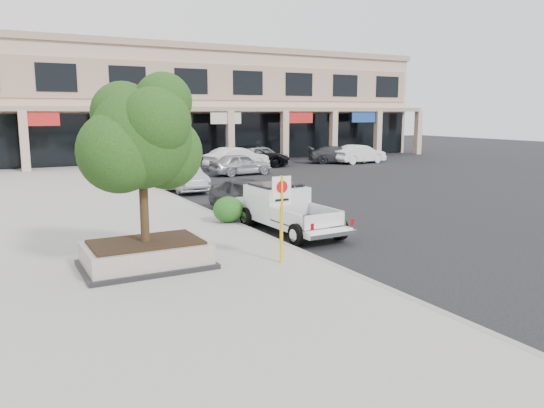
{
  "coord_description": "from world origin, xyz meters",
  "views": [
    {
      "loc": [
        -9.28,
        -12.06,
        4.06
      ],
      "look_at": [
        -1.97,
        1.5,
        1.39
      ],
      "focal_mm": 35.0,
      "sensor_mm": 36.0,
      "label": 1
    }
  ],
  "objects_px": {
    "curb_car_c": "(164,172)",
    "lot_car_f": "(360,154)",
    "planter": "(146,254)",
    "lot_car_a": "(241,164)",
    "curb_car_a": "(251,197)",
    "no_parking_sign": "(282,207)",
    "pickup_truck": "(290,210)",
    "curb_car_d": "(134,159)",
    "lot_car_c": "(338,155)",
    "lot_car_d": "(252,156)",
    "lot_car_b": "(237,159)",
    "curb_car_b": "(184,177)",
    "planter_tree": "(145,139)",
    "lot_car_e": "(260,156)"
  },
  "relations": [
    {
      "from": "no_parking_sign",
      "to": "curb_car_a",
      "type": "distance_m",
      "value": 7.42
    },
    {
      "from": "no_parking_sign",
      "to": "lot_car_b",
      "type": "xyz_separation_m",
      "value": [
        9.09,
        22.7,
        -0.83
      ]
    },
    {
      "from": "no_parking_sign",
      "to": "lot_car_f",
      "type": "bearing_deg",
      "value": 48.52
    },
    {
      "from": "lot_car_d",
      "to": "lot_car_e",
      "type": "relative_size",
      "value": 1.2
    },
    {
      "from": "curb_car_c",
      "to": "lot_car_a",
      "type": "height_order",
      "value": "curb_car_c"
    },
    {
      "from": "no_parking_sign",
      "to": "lot_car_e",
      "type": "xyz_separation_m",
      "value": [
        11.63,
        23.95,
        -0.83
      ]
    },
    {
      "from": "curb_car_d",
      "to": "lot_car_d",
      "type": "bearing_deg",
      "value": -7.0
    },
    {
      "from": "curb_car_a",
      "to": "lot_car_f",
      "type": "relative_size",
      "value": 0.98
    },
    {
      "from": "curb_car_b",
      "to": "lot_car_b",
      "type": "distance_m",
      "value": 10.5
    },
    {
      "from": "planter",
      "to": "lot_car_b",
      "type": "xyz_separation_m",
      "value": [
        12.33,
        21.39,
        0.32
      ]
    },
    {
      "from": "no_parking_sign",
      "to": "lot_car_a",
      "type": "distance_m",
      "value": 21.21
    },
    {
      "from": "curb_car_b",
      "to": "curb_car_d",
      "type": "distance_m",
      "value": 10.9
    },
    {
      "from": "planter",
      "to": "curb_car_c",
      "type": "height_order",
      "value": "curb_car_c"
    },
    {
      "from": "planter",
      "to": "lot_car_c",
      "type": "relative_size",
      "value": 0.68
    },
    {
      "from": "lot_car_d",
      "to": "no_parking_sign",
      "type": "bearing_deg",
      "value": 174.89
    },
    {
      "from": "curb_car_a",
      "to": "lot_car_d",
      "type": "xyz_separation_m",
      "value": [
        8.53,
        17.21,
        0.04
      ]
    },
    {
      "from": "planter_tree",
      "to": "curb_car_a",
      "type": "height_order",
      "value": "planter_tree"
    },
    {
      "from": "curb_car_c",
      "to": "lot_car_a",
      "type": "bearing_deg",
      "value": 17.58
    },
    {
      "from": "curb_car_a",
      "to": "curb_car_c",
      "type": "relative_size",
      "value": 0.83
    },
    {
      "from": "lot_car_b",
      "to": "planter_tree",
      "type": "bearing_deg",
      "value": 136.35
    },
    {
      "from": "lot_car_a",
      "to": "lot_car_c",
      "type": "height_order",
      "value": "lot_car_a"
    },
    {
      "from": "curb_car_b",
      "to": "lot_car_f",
      "type": "xyz_separation_m",
      "value": [
        17.47,
        7.83,
        0.03
      ]
    },
    {
      "from": "curb_car_d",
      "to": "lot_car_c",
      "type": "height_order",
      "value": "curb_car_d"
    },
    {
      "from": "no_parking_sign",
      "to": "lot_car_b",
      "type": "bearing_deg",
      "value": 68.17
    },
    {
      "from": "lot_car_a",
      "to": "curb_car_a",
      "type": "bearing_deg",
      "value": 152.49
    },
    {
      "from": "no_parking_sign",
      "to": "pickup_truck",
      "type": "distance_m",
      "value": 4.28
    },
    {
      "from": "curb_car_d",
      "to": "lot_car_f",
      "type": "bearing_deg",
      "value": -7.85
    },
    {
      "from": "lot_car_b",
      "to": "planter",
      "type": "bearing_deg",
      "value": 136.26
    },
    {
      "from": "lot_car_b",
      "to": "lot_car_d",
      "type": "distance_m",
      "value": 2.41
    },
    {
      "from": "curb_car_d",
      "to": "lot_car_c",
      "type": "relative_size",
      "value": 1.21
    },
    {
      "from": "curb_car_c",
      "to": "planter_tree",
      "type": "bearing_deg",
      "value": -114.59
    },
    {
      "from": "curb_car_a",
      "to": "curb_car_d",
      "type": "bearing_deg",
      "value": 82.57
    },
    {
      "from": "curb_car_a",
      "to": "lot_car_c",
      "type": "distance_m",
      "value": 22.69
    },
    {
      "from": "curb_car_d",
      "to": "lot_car_e",
      "type": "height_order",
      "value": "lot_car_e"
    },
    {
      "from": "lot_car_e",
      "to": "planter",
      "type": "bearing_deg",
      "value": 134.3
    },
    {
      "from": "curb_car_a",
      "to": "lot_car_b",
      "type": "distance_m",
      "value": 17.09
    },
    {
      "from": "pickup_truck",
      "to": "lot_car_a",
      "type": "relative_size",
      "value": 1.22
    },
    {
      "from": "pickup_truck",
      "to": "lot_car_c",
      "type": "distance_m",
      "value": 25.39
    },
    {
      "from": "planter",
      "to": "lot_car_c",
      "type": "distance_m",
      "value": 30.72
    },
    {
      "from": "curb_car_a",
      "to": "lot_car_a",
      "type": "bearing_deg",
      "value": 59.16
    },
    {
      "from": "curb_car_b",
      "to": "lot_car_f",
      "type": "bearing_deg",
      "value": 26.21
    },
    {
      "from": "no_parking_sign",
      "to": "lot_car_a",
      "type": "xyz_separation_m",
      "value": [
        7.98,
        19.63,
        -0.93
      ]
    },
    {
      "from": "curb_car_a",
      "to": "lot_car_d",
      "type": "relative_size",
      "value": 0.77
    },
    {
      "from": "pickup_truck",
      "to": "lot_car_d",
      "type": "distance_m",
      "value": 22.4
    },
    {
      "from": "curb_car_b",
      "to": "lot_car_d",
      "type": "bearing_deg",
      "value": 49.83
    },
    {
      "from": "lot_car_b",
      "to": "lot_car_f",
      "type": "distance_m",
      "value": 10.76
    },
    {
      "from": "planter_tree",
      "to": "lot_car_d",
      "type": "xyz_separation_m",
      "value": [
        14.13,
        22.68,
        -2.62
      ]
    },
    {
      "from": "planter_tree",
      "to": "curb_car_d",
      "type": "bearing_deg",
      "value": 76.94
    },
    {
      "from": "curb_car_a",
      "to": "lot_car_b",
      "type": "xyz_separation_m",
      "value": [
        6.6,
        15.77,
        0.05
      ]
    },
    {
      "from": "curb_car_c",
      "to": "lot_car_f",
      "type": "bearing_deg",
      "value": 10.69
    }
  ]
}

